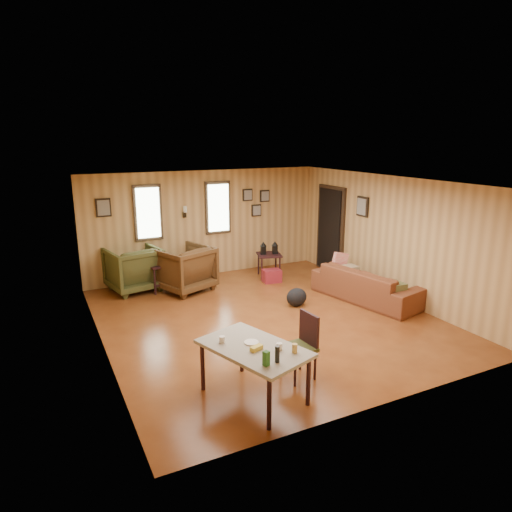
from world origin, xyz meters
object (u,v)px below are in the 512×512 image
(end_table, at_px, (160,272))
(side_table, at_px, (269,253))
(recliner_green, at_px, (134,267))
(dining_table, at_px, (254,351))
(recliner_brown, at_px, (185,266))
(sofa, at_px, (367,279))

(end_table, height_order, side_table, side_table)
(recliner_green, xyz_separation_m, dining_table, (0.46, -4.76, 0.11))
(recliner_brown, xyz_separation_m, recliner_green, (-0.95, 0.48, -0.01))
(recliner_brown, distance_m, recliner_green, 1.06)
(side_table, bearing_deg, recliner_brown, -177.60)
(sofa, xyz_separation_m, recliner_brown, (-3.01, 2.14, 0.09))
(end_table, bearing_deg, dining_table, -90.47)
(recliner_green, bearing_deg, recliner_brown, 142.28)
(recliner_green, bearing_deg, sofa, 135.48)
(end_table, distance_m, side_table, 2.49)
(sofa, height_order, recliner_brown, recliner_brown)
(sofa, relative_size, recliner_green, 2.16)
(sofa, height_order, end_table, sofa)
(recliner_green, xyz_separation_m, side_table, (2.97, -0.39, 0.05))
(sofa, xyz_separation_m, recliner_green, (-3.96, 2.62, 0.08))
(recliner_green, distance_m, side_table, 3.00)
(sofa, height_order, side_table, sofa)
(recliner_brown, bearing_deg, recliner_green, -48.10)
(recliner_green, bearing_deg, side_table, 161.49)
(end_table, bearing_deg, recliner_brown, -28.92)
(recliner_green, relative_size, side_table, 1.23)
(side_table, bearing_deg, end_table, 176.20)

